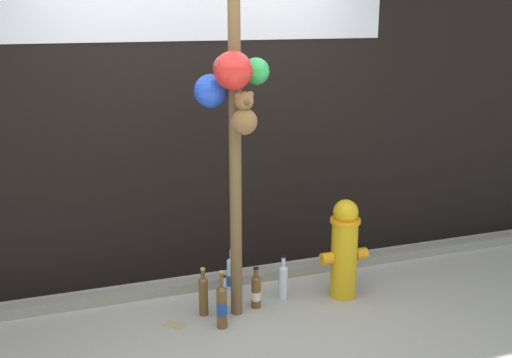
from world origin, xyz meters
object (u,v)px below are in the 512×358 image
bottle_2 (232,276)px  memorial_post (233,63)px  bottle_0 (256,291)px  bottle_4 (203,295)px  bottle_5 (224,301)px  fire_hydrant (344,248)px  bottle_1 (222,306)px  bottle_3 (283,281)px

bottle_2 → memorial_post: bearing=-102.7°
bottle_0 → bottle_4: bearing=177.3°
bottle_5 → bottle_2: bearing=64.7°
fire_hydrant → bottle_4: fire_hydrant is taller
memorial_post → bottle_2: memorial_post is taller
bottle_1 → bottle_3: 0.64m
fire_hydrant → bottle_2: 0.91m
bottle_4 → bottle_3: bearing=4.1°
bottle_3 → bottle_5: (-0.53, -0.16, -0.01)m
fire_hydrant → bottle_0: size_ratio=2.45×
memorial_post → bottle_3: size_ratio=8.60×
bottle_1 → bottle_5: (0.05, 0.11, -0.03)m
memorial_post → bottle_0: memorial_post is taller
memorial_post → bottle_5: 1.70m
memorial_post → bottle_1: memorial_post is taller
bottle_1 → bottle_5: 0.13m
bottle_1 → memorial_post: bearing=48.4°
memorial_post → bottle_4: bearing=165.5°
bottle_4 → bottle_5: bottle_4 is taller
bottle_2 → bottle_4: size_ratio=1.06×
bottle_1 → bottle_3: bottle_1 is taller
bottle_2 → bottle_5: bottle_2 is taller
bottle_0 → bottle_1: bearing=-147.6°
fire_hydrant → bottle_5: (-0.99, -0.05, -0.26)m
bottle_1 → bottle_2: bearing=65.2°
memorial_post → bottle_3: memorial_post is taller
bottle_2 → bottle_3: bearing=-29.7°
memorial_post → fire_hydrant: memorial_post is taller
bottle_0 → bottle_2: 0.29m
bottle_3 → bottle_5: bottle_3 is taller
bottle_1 → bottle_5: bearing=66.9°
bottle_0 → bottle_4: (-0.40, 0.02, 0.03)m
bottle_4 → fire_hydrant: bearing=-3.3°
bottle_4 → bottle_2: bearing=40.1°
memorial_post → bottle_0: bearing=12.4°
bottle_2 → bottle_3: bottle_2 is taller
bottle_0 → fire_hydrant: bearing=-3.7°
bottle_2 → bottle_4: bottle_2 is taller
bottle_2 → bottle_5: size_ratio=1.15×
memorial_post → bottle_0: (0.18, 0.04, -1.71)m
fire_hydrant → bottle_2: size_ratio=2.02×
bottle_3 → bottle_0: bearing=-165.2°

